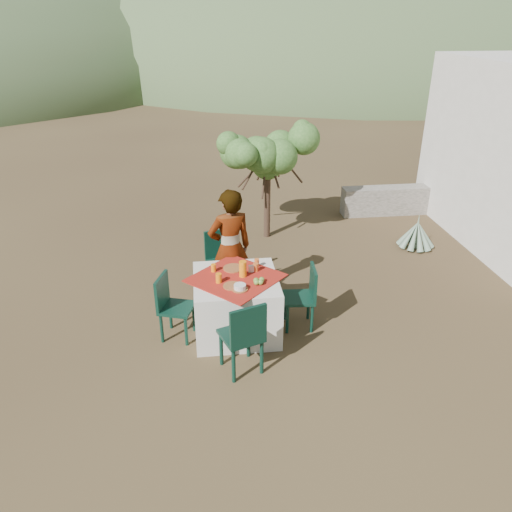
{
  "coord_description": "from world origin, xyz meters",
  "views": [
    {
      "loc": [
        -0.53,
        -5.64,
        3.65
      ],
      "look_at": [
        0.16,
        0.06,
        0.84
      ],
      "focal_mm": 35.0,
      "sensor_mm": 36.0,
      "label": 1
    }
  ],
  "objects": [
    {
      "name": "stone_wall",
      "position": [
        3.6,
        3.4,
        0.28
      ],
      "size": [
        2.6,
        0.35,
        0.55
      ],
      "primitive_type": "cube",
      "color": "gray",
      "rests_on": "ground"
    },
    {
      "name": "chair_left",
      "position": [
        -0.93,
        -0.37,
        0.46
      ],
      "size": [
        0.48,
        0.48,
        0.83
      ],
      "rotation": [
        0.0,
        0.0,
        1.26
      ],
      "color": "black",
      "rests_on": "ground"
    },
    {
      "name": "glass_far",
      "position": [
        -0.39,
        -0.15,
        0.81
      ],
      "size": [
        0.06,
        0.06,
        0.1
      ],
      "primitive_type": "cylinder",
      "color": "orange",
      "rests_on": "table"
    },
    {
      "name": "ground",
      "position": [
        0.0,
        0.0,
        0.0
      ],
      "size": [
        160.0,
        160.0,
        0.0
      ],
      "primitive_type": "plane",
      "color": "#3B2A1A",
      "rests_on": "ground"
    },
    {
      "name": "bowl_plate",
      "position": [
        -0.11,
        -0.64,
        0.77
      ],
      "size": [
        0.19,
        0.19,
        0.01
      ],
      "primitive_type": "cylinder",
      "color": "brown",
      "rests_on": "table"
    },
    {
      "name": "white_bowl",
      "position": [
        -0.11,
        -0.64,
        0.8
      ],
      "size": [
        0.14,
        0.14,
        0.05
      ],
      "primitive_type": "cylinder",
      "color": "silver",
      "rests_on": "bowl_plate"
    },
    {
      "name": "glass_near",
      "position": [
        -0.34,
        -0.44,
        0.82
      ],
      "size": [
        0.07,
        0.07,
        0.12
      ],
      "primitive_type": "cylinder",
      "color": "orange",
      "rests_on": "table"
    },
    {
      "name": "shrub_tree",
      "position": [
        0.72,
        2.62,
        1.41
      ],
      "size": [
        1.52,
        1.49,
        1.79
      ],
      "color": "#3F291F",
      "rests_on": "ground"
    },
    {
      "name": "jar_left",
      "position": [
        0.13,
        -0.21,
        0.81
      ],
      "size": [
        0.07,
        0.07,
        0.1
      ],
      "primitive_type": "cylinder",
      "color": "#D36025",
      "rests_on": "table"
    },
    {
      "name": "jar_right",
      "position": [
        0.16,
        -0.07,
        0.81
      ],
      "size": [
        0.06,
        0.06,
        0.1
      ],
      "primitive_type": "cylinder",
      "color": "#D36025",
      "rests_on": "table"
    },
    {
      "name": "plate_near",
      "position": [
        -0.19,
        -0.56,
        0.77
      ],
      "size": [
        0.22,
        0.22,
        0.01
      ],
      "primitive_type": "cylinder",
      "color": "brown",
      "rests_on": "table"
    },
    {
      "name": "chair_far",
      "position": [
        -0.25,
        0.79,
        0.49
      ],
      "size": [
        0.51,
        0.51,
        0.88
      ],
      "rotation": [
        0.0,
        0.0,
        0.31
      ],
      "color": "black",
      "rests_on": "ground"
    },
    {
      "name": "fruit_cluster",
      "position": [
        0.13,
        -0.53,
        0.8
      ],
      "size": [
        0.14,
        0.13,
        0.07
      ],
      "color": "olive",
      "rests_on": "table"
    },
    {
      "name": "person",
      "position": [
        -0.15,
        0.35,
        0.82
      ],
      "size": [
        0.69,
        0.55,
        1.65
      ],
      "primitive_type": "imported",
      "rotation": [
        0.0,
        0.0,
        3.42
      ],
      "color": "#8C6651",
      "rests_on": "ground"
    },
    {
      "name": "juice_pitcher",
      "position": [
        -0.04,
        -0.32,
        0.86
      ],
      "size": [
        0.09,
        0.09,
        0.2
      ],
      "primitive_type": "cylinder",
      "color": "orange",
      "rests_on": "table"
    },
    {
      "name": "agave",
      "position": [
        3.14,
        1.8,
        0.23
      ],
      "size": [
        0.63,
        0.63,
        0.67
      ],
      "rotation": [
        0.0,
        0.0,
        0.25
      ],
      "color": "gray",
      "rests_on": "ground"
    },
    {
      "name": "napkin_holder",
      "position": [
        0.07,
        -0.22,
        0.81
      ],
      "size": [
        0.07,
        0.04,
        0.09
      ],
      "primitive_type": "cube",
      "rotation": [
        0.0,
        0.0,
        0.05
      ],
      "color": "silver",
      "rests_on": "table"
    },
    {
      "name": "plate_far",
      "position": [
        -0.14,
        -0.11,
        0.77
      ],
      "size": [
        0.25,
        0.25,
        0.01
      ],
      "primitive_type": "cylinder",
      "color": "brown",
      "rests_on": "table"
    },
    {
      "name": "chair_near",
      "position": [
        -0.12,
        -1.19,
        0.51
      ],
      "size": [
        0.54,
        0.54,
        0.91
      ],
      "rotation": [
        0.0,
        0.0,
        3.49
      ],
      "color": "black",
      "rests_on": "ground"
    },
    {
      "name": "hill_far_center",
      "position": [
        -4.0,
        52.0,
        0.0
      ],
      "size": [
        60.0,
        60.0,
        24.0
      ],
      "primitive_type": "ellipsoid",
      "color": "gray",
      "rests_on": "ground"
    },
    {
      "name": "chair_right",
      "position": [
        0.73,
        -0.34,
        0.46
      ],
      "size": [
        0.41,
        0.41,
        0.83
      ],
      "rotation": [
        0.0,
        0.0,
        4.64
      ],
      "color": "black",
      "rests_on": "ground"
    },
    {
      "name": "hill_near_right",
      "position": [
        12.0,
        36.0,
        0.0
      ],
      "size": [
        48.0,
        48.0,
        20.0
      ],
      "primitive_type": "ellipsoid",
      "color": "#3E5731",
      "rests_on": "ground"
    },
    {
      "name": "hill_far_right",
      "position": [
        28.0,
        46.0,
        0.0
      ],
      "size": [
        36.0,
        36.0,
        14.0
      ],
      "primitive_type": "ellipsoid",
      "color": "gray",
      "rests_on": "ground"
    },
    {
      "name": "table",
      "position": [
        -0.13,
        -0.34,
        0.38
      ],
      "size": [
        1.3,
        1.3,
        0.76
      ],
      "color": "silver",
      "rests_on": "ground"
    }
  ]
}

